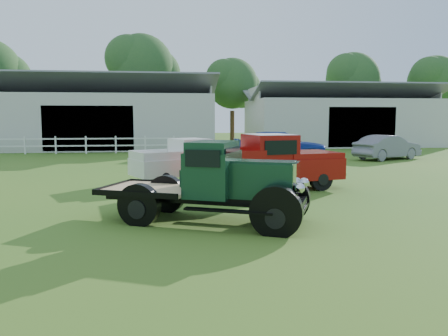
{
  "coord_description": "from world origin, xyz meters",
  "views": [
    {
      "loc": [
        -1.3,
        -10.82,
        2.45
      ],
      "look_at": [
        0.2,
        1.2,
        1.05
      ],
      "focal_mm": 35.0,
      "sensor_mm": 36.0,
      "label": 1
    }
  ],
  "objects": [
    {
      "name": "misc_car_grey",
      "position": [
        11.42,
        13.43,
        0.72
      ],
      "size": [
        4.59,
        3.14,
        1.43
      ],
      "primitive_type": "imported",
      "rotation": [
        0.0,
        0.0,
        1.99
      ],
      "color": "slate",
      "rests_on": "ground"
    },
    {
      "name": "red_pickup",
      "position": [
        1.97,
        3.71,
        0.96
      ],
      "size": [
        5.55,
        3.06,
        1.92
      ],
      "primitive_type": null,
      "rotation": [
        0.0,
        0.0,
        0.21
      ],
      "color": "maroon",
      "rests_on": "ground"
    },
    {
      "name": "vintage_flatbed",
      "position": [
        -0.39,
        -0.76,
        0.95
      ],
      "size": [
        5.18,
        3.67,
        1.91
      ],
      "primitive_type": null,
      "rotation": [
        0.0,
        0.0,
        -0.41
      ],
      "color": "#143624",
      "rests_on": "ground"
    },
    {
      "name": "shed_right",
      "position": [
        14.0,
        27.0,
        2.6
      ],
      "size": [
        16.8,
        9.2,
        5.2
      ],
      "primitive_type": null,
      "color": "beige",
      "rests_on": "ground"
    },
    {
      "name": "tree_e",
      "position": [
        26.0,
        32.0,
        4.75
      ],
      "size": [
        5.7,
        5.7,
        9.5
      ],
      "primitive_type": null,
      "color": "#1D4A1F",
      "rests_on": "ground"
    },
    {
      "name": "tree_c",
      "position": [
        5.0,
        33.0,
        4.5
      ],
      "size": [
        5.4,
        5.4,
        9.0
      ],
      "primitive_type": null,
      "color": "#1D4A1F",
      "rests_on": "ground"
    },
    {
      "name": "tree_b",
      "position": [
        -4.0,
        34.0,
        5.75
      ],
      "size": [
        6.9,
        6.9,
        11.5
      ],
      "primitive_type": null,
      "color": "#1D4A1F",
      "rests_on": "ground"
    },
    {
      "name": "fence_rail",
      "position": [
        -8.0,
        20.0,
        0.6
      ],
      "size": [
        14.2,
        0.16,
        1.2
      ],
      "primitive_type": null,
      "color": "white",
      "rests_on": "ground"
    },
    {
      "name": "shed_left",
      "position": [
        -7.0,
        26.0,
        2.8
      ],
      "size": [
        18.8,
        10.2,
        5.6
      ],
      "primitive_type": null,
      "color": "beige",
      "rests_on": "ground"
    },
    {
      "name": "white_pickup",
      "position": [
        -0.61,
        5.93,
        0.81
      ],
      "size": [
        4.71,
        3.39,
        1.62
      ],
      "primitive_type": null,
      "rotation": [
        0.0,
        0.0,
        0.43
      ],
      "color": "silver",
      "rests_on": "ground"
    },
    {
      "name": "misc_car_blue",
      "position": [
        4.88,
        13.26,
        0.9
      ],
      "size": [
        5.55,
        2.91,
        1.8
      ],
      "primitive_type": "imported",
      "rotation": [
        0.0,
        0.0,
        1.42
      ],
      "color": "navy",
      "rests_on": "ground"
    },
    {
      "name": "tree_d",
      "position": [
        18.0,
        34.0,
        5.0
      ],
      "size": [
        6.0,
        6.0,
        10.0
      ],
      "primitive_type": null,
      "color": "#1D4A1F",
      "rests_on": "ground"
    },
    {
      "name": "ground",
      "position": [
        0.0,
        0.0,
        0.0
      ],
      "size": [
        120.0,
        120.0,
        0.0
      ],
      "primitive_type": "plane",
      "color": "#386C20"
    }
  ]
}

